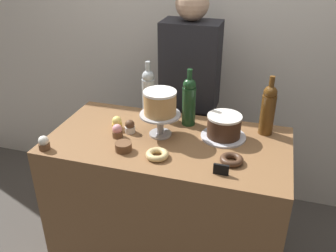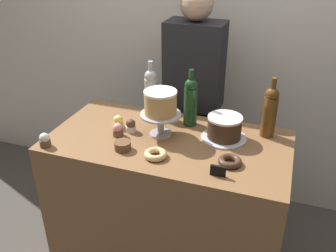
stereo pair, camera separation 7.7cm
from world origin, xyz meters
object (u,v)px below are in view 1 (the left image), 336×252
white_layer_cake (160,103)px  barista_figure (189,107)px  chocolate_round_cake (224,126)px  cupcake_vanilla (44,143)px  wine_bottle_amber (268,109)px  wine_bottle_clear (149,91)px  cupcake_chocolate (130,127)px  donut_glazed (157,155)px  cupcake_lemon (117,123)px  donut_chocolate (232,160)px  price_sign_chalkboard (221,170)px  cupcake_strawberry (117,131)px  wine_bottle_green (189,101)px  cookie_stack (123,147)px  cake_stand_pedestal (160,121)px

white_layer_cake → barista_figure: (0.03, 0.53, -0.25)m
chocolate_round_cake → cupcake_vanilla: size_ratio=2.43×
wine_bottle_amber → wine_bottle_clear: (-0.68, 0.05, 0.00)m
cupcake_chocolate → donut_glazed: cupcake_chocolate is taller
cupcake_vanilla → cupcake_lemon: same height
wine_bottle_amber → donut_chocolate: bearing=-111.3°
price_sign_chalkboard → cupcake_chocolate: bearing=155.1°
white_layer_cake → cupcake_strawberry: 0.28m
barista_figure → wine_bottle_clear: bearing=-120.9°
cupcake_lemon → barista_figure: barista_figure is taller
wine_bottle_amber → donut_chocolate: size_ratio=2.91×
wine_bottle_amber → price_sign_chalkboard: 0.50m
wine_bottle_clear → cupcake_chocolate: bearing=-95.1°
wine_bottle_green → cupcake_strawberry: (-0.32, -0.25, -0.11)m
cupcake_vanilla → cupcake_chocolate: size_ratio=1.00×
cupcake_strawberry → barista_figure: 0.67m
price_sign_chalkboard → barista_figure: bearing=113.0°
cupcake_lemon → barista_figure: (0.28, 0.53, -0.09)m
cupcake_chocolate → cookie_stack: 0.19m
wine_bottle_green → donut_chocolate: wine_bottle_green is taller
chocolate_round_cake → wine_bottle_amber: bearing=28.2°
wine_bottle_green → cake_stand_pedestal: bearing=-124.1°
wine_bottle_amber → barista_figure: barista_figure is taller
cupcake_lemon → donut_chocolate: bearing=-13.6°
cupcake_lemon → barista_figure: 0.61m
wine_bottle_green → cupcake_lemon: bearing=-155.2°
cake_stand_pedestal → wine_bottle_clear: 0.28m
chocolate_round_cake → price_sign_chalkboard: bearing=-82.8°
donut_glazed → cupcake_lemon: bearing=144.4°
price_sign_chalkboard → cake_stand_pedestal: bearing=144.0°
cupcake_strawberry → cookie_stack: size_ratio=0.88×
barista_figure → cookie_stack: bearing=-102.3°
wine_bottle_clear → price_sign_chalkboard: size_ratio=4.65×
wine_bottle_green → barista_figure: 0.42m
white_layer_cake → wine_bottle_green: bearing=55.9°
cake_stand_pedestal → cupcake_strawberry: cake_stand_pedestal is taller
cookie_stack → wine_bottle_green: bearing=57.3°
cake_stand_pedestal → chocolate_round_cake: (0.33, 0.07, -0.02)m
cake_stand_pedestal → cupcake_chocolate: (-0.17, -0.02, -0.05)m
wine_bottle_clear → cupcake_strawberry: (-0.07, -0.32, -0.11)m
white_layer_cake → cupcake_vanilla: white_layer_cake is taller
cookie_stack → wine_bottle_amber: bearing=30.4°
donut_chocolate → cake_stand_pedestal: bearing=158.4°
cupcake_chocolate → chocolate_round_cake: bearing=10.4°
cupcake_chocolate → donut_glazed: (0.22, -0.20, -0.02)m
wine_bottle_green → barista_figure: (-0.08, 0.36, -0.20)m
wine_bottle_amber → cookie_stack: wine_bottle_amber is taller
cupcake_chocolate → white_layer_cake: bearing=7.0°
cake_stand_pedestal → wine_bottle_amber: wine_bottle_amber is taller
wine_bottle_amber → price_sign_chalkboard: bearing=-110.2°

